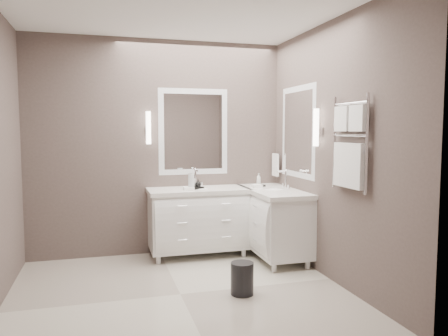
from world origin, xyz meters
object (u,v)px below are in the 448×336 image
object	(u,v)px
towel_ladder	(349,149)
vanity_back	(198,217)
vanity_right	(273,219)
waste_bin	(242,278)

from	to	relation	value
towel_ladder	vanity_back	bearing A→B (deg)	124.10
vanity_right	towel_ladder	bearing A→B (deg)	-80.16
towel_ladder	waste_bin	distance (m)	1.60
vanity_back	vanity_right	xyz separation A→B (m)	(0.88, -0.33, 0.00)
towel_ladder	waste_bin	world-z (taller)	towel_ladder
vanity_back	vanity_right	distance (m)	0.93
towel_ladder	waste_bin	bearing A→B (deg)	166.17
vanity_back	vanity_right	size ratio (longest dim) A/B	1.00
vanity_back	vanity_right	world-z (taller)	same
vanity_back	waste_bin	bearing A→B (deg)	-84.98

